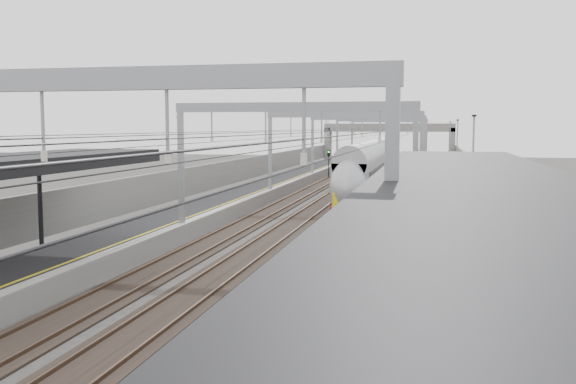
% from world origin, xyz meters
% --- Properties ---
extents(platform_left, '(4.00, 120.00, 1.00)m').
position_xyz_m(platform_left, '(-8.00, 45.00, 0.50)').
color(platform_left, black).
rests_on(platform_left, ground).
extents(platform_right, '(4.00, 120.00, 1.00)m').
position_xyz_m(platform_right, '(8.00, 45.00, 0.50)').
color(platform_right, black).
rests_on(platform_right, ground).
extents(tracks, '(11.40, 140.00, 0.20)m').
position_xyz_m(tracks, '(0.00, 45.00, 0.05)').
color(tracks, black).
rests_on(tracks, ground).
extents(overhead_line, '(13.00, 140.00, 6.60)m').
position_xyz_m(overhead_line, '(0.00, 51.62, 6.14)').
color(overhead_line, gray).
rests_on(overhead_line, platform_left).
extents(canopy_right, '(4.40, 30.00, 4.24)m').
position_xyz_m(canopy_right, '(8.03, 2.99, 5.09)').
color(canopy_right, black).
rests_on(canopy_right, platform_right).
extents(overbridge, '(22.00, 2.20, 6.90)m').
position_xyz_m(overbridge, '(0.00, 100.00, 5.31)').
color(overbridge, slate).
rests_on(overbridge, ground).
extents(wall_left, '(0.30, 120.00, 3.20)m').
position_xyz_m(wall_left, '(-11.20, 45.00, 1.60)').
color(wall_left, slate).
rests_on(wall_left, ground).
extents(wall_right, '(0.30, 120.00, 3.20)m').
position_xyz_m(wall_right, '(11.20, 45.00, 1.60)').
color(wall_right, slate).
rests_on(wall_right, ground).
extents(train, '(2.53, 46.09, 4.01)m').
position_xyz_m(train, '(1.50, 52.70, 1.97)').
color(train, maroon).
rests_on(train, ground).
extents(signal_green, '(0.32, 0.32, 3.48)m').
position_xyz_m(signal_green, '(-5.20, 67.19, 2.42)').
color(signal_green, black).
rests_on(signal_green, ground).
extents(signal_red_near, '(0.32, 0.32, 3.48)m').
position_xyz_m(signal_red_near, '(3.20, 65.46, 2.42)').
color(signal_red_near, black).
rests_on(signal_red_near, ground).
extents(signal_red_far, '(0.32, 0.32, 3.48)m').
position_xyz_m(signal_red_far, '(5.40, 72.32, 2.42)').
color(signal_red_far, black).
rests_on(signal_red_far, ground).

